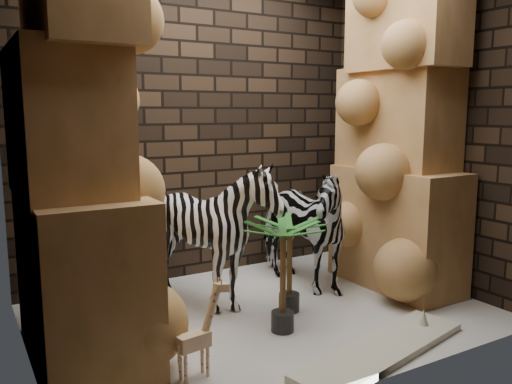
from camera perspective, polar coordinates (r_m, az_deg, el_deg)
floor at (r=4.30m, az=1.01°, el=-13.25°), size 3.50×3.50×0.00m
wall_back at (r=5.10m, az=-6.32°, el=7.44°), size 3.50×0.00×3.50m
wall_front at (r=3.00m, az=13.68°, el=6.36°), size 3.50×0.00×3.50m
wall_left at (r=3.43m, az=-24.95°, el=6.06°), size 0.00×3.00×3.00m
wall_right at (r=5.13m, az=18.15°, el=7.06°), size 0.00×3.00×3.00m
rock_pillar_left at (r=3.48m, az=-19.18°, el=6.42°), size 0.68×1.30×3.00m
rock_pillar_right at (r=4.89m, az=15.55°, el=7.12°), size 0.58×1.25×3.00m
zebra_right at (r=4.78m, az=4.50°, el=-2.68°), size 0.70×1.17×1.33m
zebra_left at (r=4.27m, az=-4.83°, el=-5.49°), size 1.36×1.51×1.13m
giraffe_toy at (r=3.27m, az=-6.88°, el=-14.92°), size 0.33×0.15×0.61m
palm_front at (r=4.24m, az=3.70°, el=-7.95°), size 0.36×0.36×0.79m
palm_back at (r=3.86m, az=2.97°, el=-9.35°), size 0.36×0.36×0.83m
surfboard at (r=3.76m, az=13.72°, el=-16.52°), size 1.57×0.70×0.05m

